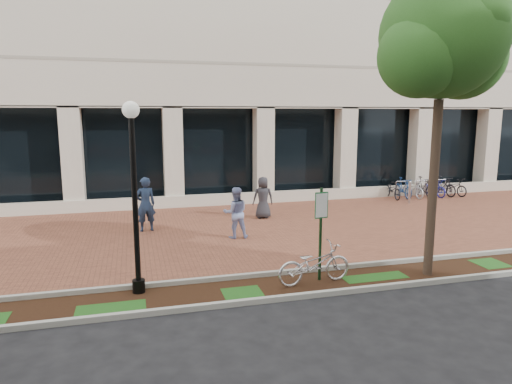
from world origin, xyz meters
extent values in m
plane|color=black|center=(0.00, 0.00, 0.00)|extent=(120.00, 120.00, 0.00)
cube|color=brown|center=(0.00, 0.00, 0.01)|extent=(40.00, 9.00, 0.01)
cube|color=black|center=(0.00, -5.25, 0.01)|extent=(40.00, 1.50, 0.01)
cube|color=#A0A198|center=(0.00, -4.50, 0.06)|extent=(40.00, 0.12, 0.12)
cube|color=#A0A198|center=(0.00, -6.00, 0.06)|extent=(40.00, 0.12, 0.12)
cube|color=black|center=(0.00, 5.60, 2.10)|extent=(40.00, 0.15, 4.20)
cube|color=beige|center=(0.00, 4.50, 0.25)|extent=(40.00, 0.25, 0.50)
cube|color=beige|center=(0.00, 4.90, 2.10)|extent=(0.80, 0.80, 4.20)
cube|color=#143719|center=(0.52, -5.08, 1.12)|extent=(0.05, 0.05, 2.24)
cube|color=#196634|center=(0.52, -5.11, 1.83)|extent=(0.34, 0.02, 0.62)
cube|color=white|center=(0.52, -5.12, 1.83)|extent=(0.30, 0.01, 0.56)
cylinder|color=black|center=(-3.66, -4.74, 0.15)|extent=(0.28, 0.28, 0.30)
cylinder|color=black|center=(-3.66, -4.74, 1.93)|extent=(0.12, 0.12, 3.86)
sphere|color=silver|center=(-3.66, -4.74, 4.00)|extent=(0.36, 0.36, 0.36)
cylinder|color=#4D3A2C|center=(3.25, -5.41, 2.13)|extent=(0.22, 0.22, 4.25)
sphere|color=#24561A|center=(3.25, -5.41, 5.68)|extent=(2.85, 2.85, 2.85)
sphere|color=#24561A|center=(4.04, -5.13, 5.25)|extent=(2.00, 2.00, 2.00)
sphere|color=#24561A|center=(2.54, -5.62, 5.18)|extent=(1.85, 1.85, 1.85)
imported|color=silver|center=(0.31, -5.25, 0.48)|extent=(1.88, 0.81, 0.96)
imported|color=#1D2C49|center=(-3.32, 0.77, 0.92)|extent=(0.74, 0.56, 1.85)
imported|color=#7E8BBC|center=(-0.58, -0.86, 0.82)|extent=(0.83, 0.67, 1.64)
imported|color=#29292E|center=(1.04, 1.61, 0.80)|extent=(0.82, 0.58, 1.59)
cylinder|color=#ADADB2|center=(8.06, 2.65, 0.45)|extent=(0.11, 0.11, 0.91)
sphere|color=#ADADB2|center=(8.06, 2.65, 0.96)|extent=(0.12, 0.12, 0.12)
imported|color=black|center=(8.04, 3.96, 0.43)|extent=(0.76, 1.70, 0.86)
imported|color=navy|center=(8.59, 3.96, 0.48)|extent=(0.55, 1.62, 0.96)
imported|color=silver|center=(9.14, 3.96, 0.43)|extent=(0.59, 1.65, 0.86)
imported|color=black|center=(9.69, 3.96, 0.48)|extent=(0.52, 1.61, 0.96)
imported|color=navy|center=(10.24, 3.96, 0.43)|extent=(0.73, 1.69, 0.86)
imported|color=black|center=(10.79, 3.96, 0.48)|extent=(0.68, 1.64, 0.96)
imported|color=black|center=(11.34, 3.96, 0.43)|extent=(0.89, 1.72, 0.86)
cylinder|color=#ADADB2|center=(9.69, 3.96, 0.40)|extent=(0.04, 0.04, 0.80)
camera|label=1|loc=(-3.66, -14.69, 3.92)|focal=32.00mm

